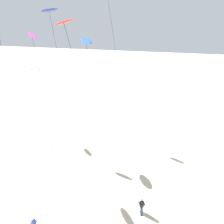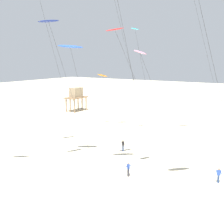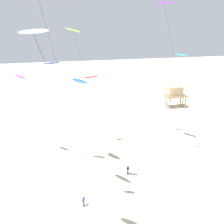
# 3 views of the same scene
# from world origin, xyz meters

# --- Properties ---
(kite_navy) EXTENTS (5.56, 3.61, 17.53)m
(kite_navy) POSITION_xyz_m (-5.50, 17.37, 16.97)
(kite_navy) COLOR navy
(kite_navy) RESTS_ON ground
(kite_purple) EXTENTS (7.47, 5.49, 25.46)m
(kite_purple) POSITION_xyz_m (11.75, 20.46, 24.96)
(kite_purple) COLOR purple
(kite_purple) RESTS_ON ground
(kite_pink) EXTENTS (6.26, 4.02, 14.14)m
(kite_pink) POSITION_xyz_m (-1.63, 7.76, 13.51)
(kite_pink) COLOR pink
(kite_pink) RESTS_ON ground
(kite_cyan) EXTENTS (4.77, 2.94, 18.02)m
(kite_cyan) POSITION_xyz_m (13.57, 16.72, 17.19)
(kite_cyan) COLOR #33BFE0
(kite_cyan) RESTS_ON ground
(kite_white) EXTENTS (8.21, 5.76, 22.14)m
(kite_white) POSITION_xyz_m (-6.19, 1.48, 21.67)
(kite_white) COLOR white
(kite_white) RESTS_ON ground
(kite_magenta) EXTENTS (4.39, 3.21, 15.00)m
(kite_magenta) POSITION_xyz_m (-10.54, 22.12, 14.40)
(kite_magenta) COLOR #D8339E
(kite_magenta) RESTS_ON ground
(kite_red) EXTENTS (7.69, 5.07, 16.70)m
(kite_red) POSITION_xyz_m (-0.94, 11.35, 15.96)
(kite_red) COLOR red
(kite_red) RESTS_ON ground
(kite_orange) EXTENTS (4.91, 2.97, 10.31)m
(kite_orange) POSITION_xyz_m (16.63, 25.48, 9.77)
(kite_orange) COLOR orange
(kite_orange) RESTS_ON ground
(kite_blue) EXTENTS (4.12, 3.40, 14.86)m
(kite_blue) POSITION_xyz_m (-1.98, 17.39, 14.51)
(kite_blue) COLOR blue
(kite_blue) RESTS_ON ground
(kite_lime) EXTENTS (5.64, 3.64, 21.78)m
(kite_lime) POSITION_xyz_m (-1.98, 22.46, 20.86)
(kite_lime) COLOR #8CD833
(kite_lime) RESTS_ON ground
(kite_flyer_nearest) EXTENTS (0.73, 0.73, 1.67)m
(kite_flyer_nearest) POSITION_xyz_m (4.52, 13.62, 0.89)
(kite_flyer_nearest) COLOR navy
(kite_flyer_nearest) RESTS_ON ground
(kite_flyer_middle) EXTENTS (0.72, 0.73, 1.67)m
(kite_flyer_middle) POSITION_xyz_m (-3.02, 8.42, 0.89)
(kite_flyer_middle) COLOR #33333D
(kite_flyer_middle) RESTS_ON ground
(stilt_house) EXTENTS (5.79, 3.29, 5.89)m
(stilt_house) POSITION_xyz_m (26.48, 40.40, 4.20)
(stilt_house) COLOR #846647
(stilt_house) RESTS_ON ground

